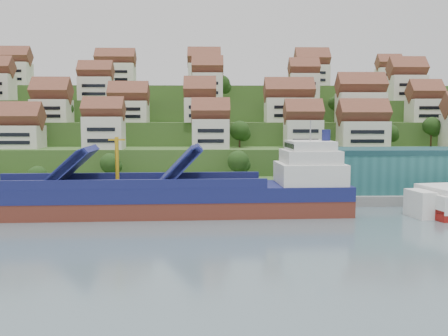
{
  "coord_description": "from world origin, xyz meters",
  "views": [
    {
      "loc": [
        2.33,
        -98.31,
        19.12
      ],
      "look_at": [
        5.45,
        14.0,
        8.0
      ],
      "focal_mm": 40.0,
      "sensor_mm": 36.0,
      "label": 1
    }
  ],
  "objects": [
    {
      "name": "ground",
      "position": [
        0.0,
        0.0,
        0.0
      ],
      "size": [
        300.0,
        300.0,
        0.0
      ],
      "primitive_type": "plane",
      "color": "slate",
      "rests_on": "ground"
    },
    {
      "name": "quay",
      "position": [
        20.0,
        15.0,
        1.1
      ],
      "size": [
        180.0,
        14.0,
        2.2
      ],
      "primitive_type": "cube",
      "color": "gray",
      "rests_on": "ground"
    },
    {
      "name": "hillside",
      "position": [
        0.0,
        103.55,
        10.66
      ],
      "size": [
        260.0,
        128.0,
        31.0
      ],
      "color": "#2D4C1E",
      "rests_on": "ground"
    },
    {
      "name": "hillside_village",
      "position": [
        1.0,
        60.38,
        24.23
      ],
      "size": [
        157.59,
        62.9,
        28.54
      ],
      "color": "silver",
      "rests_on": "ground"
    },
    {
      "name": "hillside_trees",
      "position": [
        -7.41,
        44.0,
        16.57
      ],
      "size": [
        142.31,
        62.27,
        30.67
      ],
      "color": "#224216",
      "rests_on": "ground"
    },
    {
      "name": "warehouse",
      "position": [
        52.0,
        17.0,
        7.2
      ],
      "size": [
        60.0,
        15.0,
        10.0
      ],
      "primitive_type": "cube",
      "color": "#256566",
      "rests_on": "quay"
    },
    {
      "name": "flagpole",
      "position": [
        18.11,
        10.0,
        6.88
      ],
      "size": [
        1.28,
        0.16,
        8.0
      ],
      "color": "gray",
      "rests_on": "quay"
    },
    {
      "name": "cargo_ship",
      "position": [
        -9.42,
        0.42,
        3.5
      ],
      "size": [
        84.12,
        16.34,
        18.63
      ],
      "rotation": [
        0.0,
        0.0,
        0.04
      ],
      "color": "maroon",
      "rests_on": "ground"
    }
  ]
}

